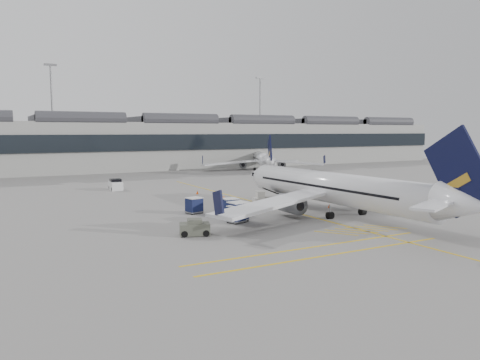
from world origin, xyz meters
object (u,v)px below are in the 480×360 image
baggage_cart_a (236,214)px  ramp_agent_a (224,203)px  pushback_tug (195,228)px  airliner_main (337,189)px  ramp_agent_b (225,206)px  belt_loader (268,198)px

baggage_cart_a → ramp_agent_a: (2.26, 7.17, -0.12)m
baggage_cart_a → pushback_tug: size_ratio=0.66×
airliner_main → baggage_cart_a: size_ratio=18.48×
baggage_cart_a → ramp_agent_b: baggage_cart_a is taller
belt_loader → pushback_tug: 19.80m
airliner_main → baggage_cart_a: airliner_main is taller
ramp_agent_a → airliner_main: bearing=-59.3°
airliner_main → belt_loader: airliner_main is taller
belt_loader → ramp_agent_a: size_ratio=3.11×
belt_loader → baggage_cart_a: belt_loader is taller
pushback_tug → baggage_cart_a: bearing=47.5°
airliner_main → pushback_tug: size_ratio=12.28×
ramp_agent_b → pushback_tug: ramp_agent_b is taller
airliner_main → pushback_tug: 17.78m
ramp_agent_b → baggage_cart_a: bearing=78.7°
ramp_agent_b → pushback_tug: (-7.14, -8.24, -0.18)m
belt_loader → ramp_agent_b: size_ratio=3.02×
baggage_cart_a → pushback_tug: 6.65m
baggage_cart_a → belt_loader: bearing=27.6°
airliner_main → ramp_agent_b: (-10.38, 6.18, -1.99)m
belt_loader → baggage_cart_a: 13.33m
ramp_agent_a → ramp_agent_b: ramp_agent_b is taller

